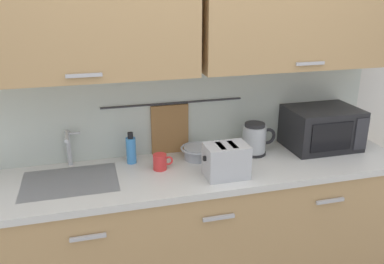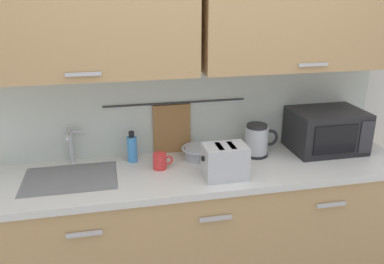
# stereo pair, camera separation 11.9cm
# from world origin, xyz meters

# --- Properties ---
(counter_unit) EXTENTS (2.53, 0.64, 0.90)m
(counter_unit) POSITION_xyz_m (-0.01, 0.30, 0.46)
(counter_unit) COLOR tan
(counter_unit) RESTS_ON ground
(back_wall_assembly) EXTENTS (3.70, 0.41, 2.50)m
(back_wall_assembly) POSITION_xyz_m (-0.00, 0.53, 1.52)
(back_wall_assembly) COLOR silver
(back_wall_assembly) RESTS_ON ground
(sink_faucet) EXTENTS (0.09, 0.17, 0.22)m
(sink_faucet) POSITION_xyz_m (-0.76, 0.53, 1.04)
(sink_faucet) COLOR #B2B5BA
(sink_faucet) RESTS_ON counter_unit
(microwave) EXTENTS (0.46, 0.35, 0.27)m
(microwave) POSITION_xyz_m (0.86, 0.41, 1.04)
(microwave) COLOR black
(microwave) RESTS_ON counter_unit
(electric_kettle) EXTENTS (0.23, 0.16, 0.21)m
(electric_kettle) POSITION_xyz_m (0.38, 0.41, 1.00)
(electric_kettle) COLOR black
(electric_kettle) RESTS_ON counter_unit
(dish_soap_bottle) EXTENTS (0.06, 0.06, 0.20)m
(dish_soap_bottle) POSITION_xyz_m (-0.40, 0.48, 0.99)
(dish_soap_bottle) COLOR #3F8CD8
(dish_soap_bottle) RESTS_ON counter_unit
(mug_near_sink) EXTENTS (0.12, 0.08, 0.09)m
(mug_near_sink) POSITION_xyz_m (-0.25, 0.34, 0.95)
(mug_near_sink) COLOR red
(mug_near_sink) RESTS_ON counter_unit
(mixing_bowl) EXTENTS (0.21, 0.21, 0.08)m
(mixing_bowl) POSITION_xyz_m (0.01, 0.44, 0.94)
(mixing_bowl) COLOR #A5ADB7
(mixing_bowl) RESTS_ON counter_unit
(toaster) EXTENTS (0.26, 0.17, 0.19)m
(toaster) POSITION_xyz_m (0.10, 0.15, 1.00)
(toaster) COLOR #B7BABF
(toaster) RESTS_ON counter_unit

